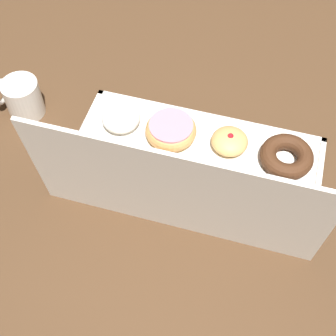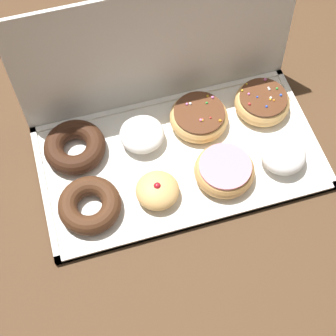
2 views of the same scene
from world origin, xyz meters
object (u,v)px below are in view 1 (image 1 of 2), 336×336
Objects in this scene: chocolate_cake_ring_donut_4 at (279,207)px; powdered_filled_donut_5 at (216,187)px; sprinkle_donut_7 at (98,162)px; sprinkle_donut_6 at (158,177)px; chocolate_cake_ring_donut_0 at (287,156)px; donut_box at (194,165)px; powdered_filled_donut_3 at (121,118)px; pink_frosted_donut_2 at (171,130)px; coffee_mug at (22,97)px; jelly_filled_donut_1 at (230,141)px.

powdered_filled_donut_5 reaches higher than chocolate_cake_ring_donut_4.
sprinkle_donut_7 is (0.39, -0.00, 0.00)m from chocolate_cake_ring_donut_4.
chocolate_cake_ring_donut_0 is at bearing -152.84° from sprinkle_donut_6.
donut_box is 6.21× the size of powdered_filled_donut_3.
donut_box is at bearing 161.50° from powdered_filled_donut_3.
chocolate_cake_ring_donut_0 is at bearing -89.09° from chocolate_cake_ring_donut_4.
sprinkle_donut_7 is at bearing 86.64° from powdered_filled_donut_3.
powdered_filled_donut_5 reaches higher than chocolate_cake_ring_donut_0.
pink_frosted_donut_2 is at bearing -42.96° from powdered_filled_donut_5.
sprinkle_donut_7 reaches higher than pink_frosted_donut_2.
powdered_filled_donut_5 is at bearing -175.73° from sprinkle_donut_6.
sprinkle_donut_6 reaches higher than pink_frosted_donut_2.
powdered_filled_donut_3 is 0.85× the size of coffee_mug.
donut_box is 0.09m from powdered_filled_donut_5.
powdered_filled_donut_3 is 0.73× the size of chocolate_cake_ring_donut_4.
powdered_filled_donut_3 is at bearing -18.50° from donut_box.
chocolate_cake_ring_donut_0 is 1.13× the size of coffee_mug.
pink_frosted_donut_2 is at bearing -134.51° from sprinkle_donut_7.
jelly_filled_donut_1 reaches higher than chocolate_cake_ring_donut_4.
chocolate_cake_ring_donut_0 is 0.97× the size of chocolate_cake_ring_donut_4.
chocolate_cake_ring_donut_0 is 0.29m from sprinkle_donut_6.
pink_frosted_donut_2 is 0.13m from sprinkle_donut_6.
jelly_filled_donut_1 is 0.93× the size of powdered_filled_donut_3.
pink_frosted_donut_2 is 0.98× the size of sprinkle_donut_6.
pink_frosted_donut_2 reaches higher than chocolate_cake_ring_donut_0.
sprinkle_donut_7 is at bearing -0.60° from sprinkle_donut_6.
sprinkle_donut_7 is at bearing 27.23° from jelly_filled_donut_1.
sprinkle_donut_7 reaches higher than chocolate_cake_ring_donut_4.
chocolate_cake_ring_donut_4 is (-0.13, 0.14, -0.00)m from jelly_filled_donut_1.
coffee_mug is at bearing -6.34° from donut_box.
powdered_filled_donut_5 is 0.26m from sprinkle_donut_7.
sprinkle_donut_7 is at bearing 153.49° from coffee_mug.
sprinkle_donut_7 is (0.26, 0.14, 0.00)m from jelly_filled_donut_1.
chocolate_cake_ring_donut_0 is 1.03× the size of sprinkle_donut_7.
chocolate_cake_ring_donut_4 is 1.17× the size of coffee_mug.
sprinkle_donut_7 is (0.39, 0.13, 0.00)m from chocolate_cake_ring_donut_0.
powdered_filled_donut_3 reaches higher than chocolate_cake_ring_donut_0.
sprinkle_donut_6 is at bearing 162.43° from coffee_mug.
jelly_filled_donut_1 reaches higher than donut_box.
powdered_filled_donut_3 reaches higher than sprinkle_donut_7.
powdered_filled_donut_3 is at bearing -93.36° from sprinkle_donut_7.
coffee_mug reaches higher than pink_frosted_donut_2.
powdered_filled_donut_5 is at bearing 153.91° from powdered_filled_donut_3.
jelly_filled_donut_1 is 0.69× the size of sprinkle_donut_6.
pink_frosted_donut_2 is (0.26, -0.00, 0.00)m from chocolate_cake_ring_donut_0.
jelly_filled_donut_1 is at bearing -2.74° from chocolate_cake_ring_donut_0.
donut_box is 4.69× the size of chocolate_cake_ring_donut_0.
coffee_mug reaches higher than chocolate_cake_ring_donut_0.
chocolate_cake_ring_donut_4 is at bearing 90.91° from chocolate_cake_ring_donut_0.
chocolate_cake_ring_donut_0 is (-0.19, -0.06, 0.02)m from donut_box.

